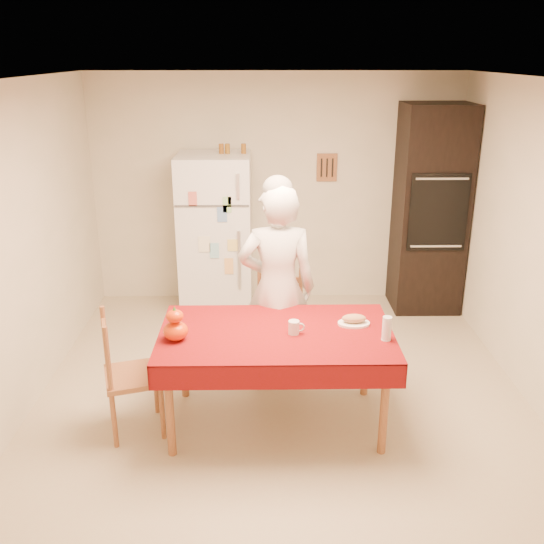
{
  "coord_description": "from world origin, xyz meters",
  "views": [
    {
      "loc": [
        -0.15,
        -4.31,
        2.68
      ],
      "look_at": [
        -0.08,
        0.2,
        1.04
      ],
      "focal_mm": 40.0,
      "sensor_mm": 36.0,
      "label": 1
    }
  ],
  "objects_px": {
    "refrigerator": "(216,235)",
    "chair_far": "(278,319)",
    "oven_cabinet": "(430,210)",
    "dining_table": "(276,340)",
    "pumpkin_lower": "(176,331)",
    "bread_plate": "(354,323)",
    "coffee_mug": "(294,327)",
    "wine_glass": "(387,328)",
    "seated_woman": "(277,289)",
    "chair_left": "(124,370)"
  },
  "relations": [
    {
      "from": "wine_glass",
      "to": "oven_cabinet",
      "type": "bearing_deg",
      "value": 69.16
    },
    {
      "from": "seated_woman",
      "to": "chair_left",
      "type": "bearing_deg",
      "value": 29.84
    },
    {
      "from": "refrigerator",
      "to": "wine_glass",
      "type": "height_order",
      "value": "refrigerator"
    },
    {
      "from": "dining_table",
      "to": "coffee_mug",
      "type": "xyz_separation_m",
      "value": [
        0.13,
        -0.03,
        0.12
      ]
    },
    {
      "from": "chair_left",
      "to": "dining_table",
      "type": "bearing_deg",
      "value": -101.85
    },
    {
      "from": "bread_plate",
      "to": "coffee_mug",
      "type": "bearing_deg",
      "value": -161.79
    },
    {
      "from": "oven_cabinet",
      "to": "seated_woman",
      "type": "bearing_deg",
      "value": -134.88
    },
    {
      "from": "refrigerator",
      "to": "bread_plate",
      "type": "bearing_deg",
      "value": -60.5
    },
    {
      "from": "chair_far",
      "to": "pumpkin_lower",
      "type": "height_order",
      "value": "chair_far"
    },
    {
      "from": "chair_left",
      "to": "bread_plate",
      "type": "height_order",
      "value": "chair_left"
    },
    {
      "from": "coffee_mug",
      "to": "pumpkin_lower",
      "type": "bearing_deg",
      "value": -174.55
    },
    {
      "from": "chair_left",
      "to": "pumpkin_lower",
      "type": "relative_size",
      "value": 5.33
    },
    {
      "from": "seated_woman",
      "to": "pumpkin_lower",
      "type": "bearing_deg",
      "value": 42.28
    },
    {
      "from": "dining_table",
      "to": "chair_far",
      "type": "relative_size",
      "value": 1.79
    },
    {
      "from": "dining_table",
      "to": "wine_glass",
      "type": "xyz_separation_m",
      "value": [
        0.78,
        -0.14,
        0.16
      ]
    },
    {
      "from": "refrigerator",
      "to": "chair_left",
      "type": "relative_size",
      "value": 1.79
    },
    {
      "from": "dining_table",
      "to": "wine_glass",
      "type": "distance_m",
      "value": 0.8
    },
    {
      "from": "bread_plate",
      "to": "seated_woman",
      "type": "bearing_deg",
      "value": 140.63
    },
    {
      "from": "chair_far",
      "to": "bread_plate",
      "type": "distance_m",
      "value": 0.9
    },
    {
      "from": "refrigerator",
      "to": "bread_plate",
      "type": "xyz_separation_m",
      "value": [
        1.18,
        -2.08,
        -0.08
      ]
    },
    {
      "from": "chair_far",
      "to": "chair_left",
      "type": "bearing_deg",
      "value": -133.07
    },
    {
      "from": "seated_woman",
      "to": "wine_glass",
      "type": "height_order",
      "value": "seated_woman"
    },
    {
      "from": "chair_far",
      "to": "wine_glass",
      "type": "xyz_separation_m",
      "value": [
        0.74,
        -0.92,
        0.34
      ]
    },
    {
      "from": "seated_woman",
      "to": "pumpkin_lower",
      "type": "distance_m",
      "value": 1.01
    },
    {
      "from": "dining_table",
      "to": "pumpkin_lower",
      "type": "xyz_separation_m",
      "value": [
        -0.71,
        -0.11,
        0.14
      ]
    },
    {
      "from": "oven_cabinet",
      "to": "bread_plate",
      "type": "bearing_deg",
      "value": -117.35
    },
    {
      "from": "coffee_mug",
      "to": "seated_woman",
      "type": "bearing_deg",
      "value": 99.75
    },
    {
      "from": "dining_table",
      "to": "seated_woman",
      "type": "bearing_deg",
      "value": 87.8
    },
    {
      "from": "oven_cabinet",
      "to": "chair_left",
      "type": "bearing_deg",
      "value": -139.99
    },
    {
      "from": "refrigerator",
      "to": "coffee_mug",
      "type": "relative_size",
      "value": 17.0
    },
    {
      "from": "bread_plate",
      "to": "oven_cabinet",
      "type": "bearing_deg",
      "value": 62.65
    },
    {
      "from": "oven_cabinet",
      "to": "pumpkin_lower",
      "type": "distance_m",
      "value": 3.37
    },
    {
      "from": "seated_woman",
      "to": "bread_plate",
      "type": "bearing_deg",
      "value": 139.67
    },
    {
      "from": "coffee_mug",
      "to": "bread_plate",
      "type": "bearing_deg",
      "value": 18.21
    },
    {
      "from": "seated_woman",
      "to": "coffee_mug",
      "type": "distance_m",
      "value": 0.62
    },
    {
      "from": "oven_cabinet",
      "to": "dining_table",
      "type": "distance_m",
      "value": 2.84
    },
    {
      "from": "dining_table",
      "to": "coffee_mug",
      "type": "relative_size",
      "value": 17.0
    },
    {
      "from": "coffee_mug",
      "to": "wine_glass",
      "type": "height_order",
      "value": "wine_glass"
    },
    {
      "from": "pumpkin_lower",
      "to": "chair_far",
      "type": "bearing_deg",
      "value": 50.08
    },
    {
      "from": "refrigerator",
      "to": "dining_table",
      "type": "bearing_deg",
      "value": -74.87
    },
    {
      "from": "dining_table",
      "to": "chair_left",
      "type": "distance_m",
      "value": 1.12
    },
    {
      "from": "bread_plate",
      "to": "refrigerator",
      "type": "bearing_deg",
      "value": 119.5
    },
    {
      "from": "oven_cabinet",
      "to": "coffee_mug",
      "type": "xyz_separation_m",
      "value": [
        -1.56,
        -2.28,
        -0.29
      ]
    },
    {
      "from": "oven_cabinet",
      "to": "wine_glass",
      "type": "relative_size",
      "value": 12.5
    },
    {
      "from": "wine_glass",
      "to": "coffee_mug",
      "type": "bearing_deg",
      "value": 170.48
    },
    {
      "from": "seated_woman",
      "to": "oven_cabinet",
      "type": "bearing_deg",
      "value": -135.84
    },
    {
      "from": "coffee_mug",
      "to": "bread_plate",
      "type": "xyz_separation_m",
      "value": [
        0.46,
        0.15,
        -0.04
      ]
    },
    {
      "from": "chair_far",
      "to": "seated_woman",
      "type": "relative_size",
      "value": 0.55
    },
    {
      "from": "chair_far",
      "to": "pumpkin_lower",
      "type": "bearing_deg",
      "value": -120.47
    },
    {
      "from": "refrigerator",
      "to": "chair_far",
      "type": "distance_m",
      "value": 1.59
    }
  ]
}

